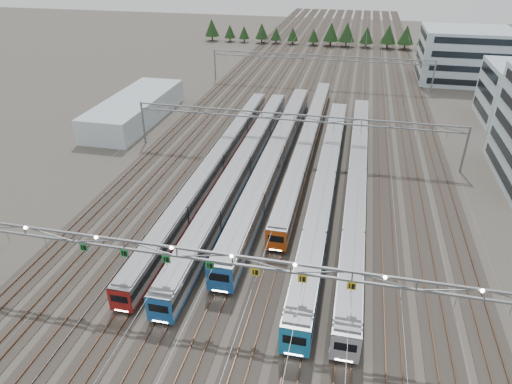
% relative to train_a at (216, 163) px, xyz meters
% --- Properties ---
extents(ground, '(400.00, 400.00, 0.00)m').
position_rel_train_a_xyz_m(ground, '(11.25, -30.85, -1.90)').
color(ground, '#47423A').
rests_on(ground, ground).
extents(track_bed, '(54.00, 260.00, 5.42)m').
position_rel_train_a_xyz_m(track_bed, '(11.25, 69.15, -0.41)').
color(track_bed, '#2D2823').
rests_on(track_bed, ground).
extents(train_a, '(2.55, 66.72, 3.31)m').
position_rel_train_a_xyz_m(train_a, '(0.00, 0.00, 0.00)').
color(train_a, black).
rests_on(train_a, ground).
extents(train_b, '(2.80, 66.56, 3.64)m').
position_rel_train_a_xyz_m(train_b, '(4.50, -0.67, 0.17)').
color(train_b, black).
rests_on(train_b, ground).
extents(train_c, '(3.01, 65.18, 3.93)m').
position_rel_train_a_xyz_m(train_c, '(9.00, 4.16, 0.31)').
color(train_c, black).
rests_on(train_c, ground).
extents(train_d, '(2.64, 64.40, 3.44)m').
position_rel_train_a_xyz_m(train_d, '(13.50, 12.42, 0.06)').
color(train_d, black).
rests_on(train_d, ground).
extents(train_e, '(2.91, 63.89, 3.79)m').
position_rel_train_a_xyz_m(train_e, '(18.00, -3.18, 0.24)').
color(train_e, black).
rests_on(train_e, ground).
extents(train_f, '(2.75, 67.68, 3.58)m').
position_rel_train_a_xyz_m(train_f, '(22.50, -0.94, 0.13)').
color(train_f, black).
rests_on(train_f, ground).
extents(gantry_near, '(56.36, 0.61, 8.08)m').
position_rel_train_a_xyz_m(gantry_near, '(11.20, -30.97, 5.18)').
color(gantry_near, gray).
rests_on(gantry_near, ground).
extents(gantry_mid, '(56.36, 0.36, 8.00)m').
position_rel_train_a_xyz_m(gantry_mid, '(11.25, 9.15, 4.48)').
color(gantry_mid, gray).
rests_on(gantry_mid, ground).
extents(gantry_far, '(56.36, 0.36, 8.00)m').
position_rel_train_a_xyz_m(gantry_far, '(11.25, 54.15, 4.48)').
color(gantry_far, gray).
rests_on(gantry_far, ground).
extents(depot_bldg_north, '(22.00, 18.00, 13.46)m').
position_rel_train_a_xyz_m(depot_bldg_north, '(47.83, 67.55, 4.83)').
color(depot_bldg_north, '#ACC6CD').
rests_on(depot_bldg_north, ground).
extents(west_shed, '(10.00, 30.00, 4.88)m').
position_rel_train_a_xyz_m(west_shed, '(-23.85, 20.20, 0.53)').
color(west_shed, '#ACC6CD').
rests_on(west_shed, ground).
extents(treeline, '(106.40, 5.60, 7.02)m').
position_rel_train_a_xyz_m(treeline, '(16.65, 104.64, 2.33)').
color(treeline, '#332114').
rests_on(treeline, ground).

